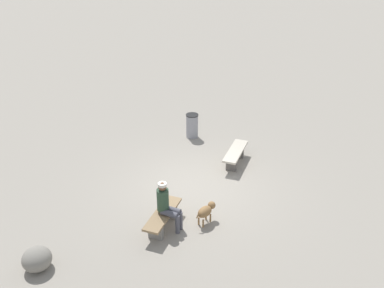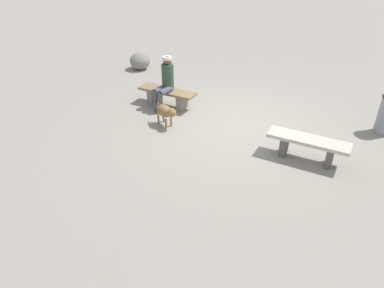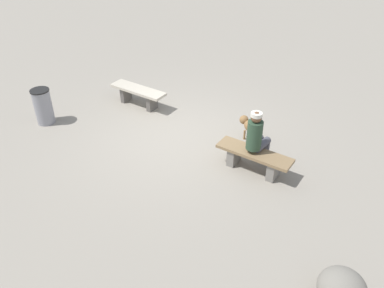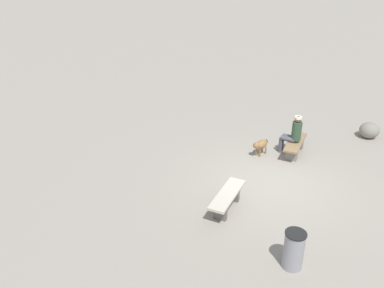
{
  "view_description": "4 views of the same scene",
  "coord_description": "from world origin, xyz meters",
  "px_view_note": "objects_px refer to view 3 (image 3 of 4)",
  "views": [
    {
      "loc": [
        8.71,
        5.86,
        6.99
      ],
      "look_at": [
        -0.85,
        -0.7,
        0.82
      ],
      "focal_mm": 40.84,
      "sensor_mm": 36.0,
      "label": 1
    },
    {
      "loc": [
        -4.03,
        5.97,
        3.76
      ],
      "look_at": [
        -0.61,
        2.23,
        0.73
      ],
      "focal_mm": 32.82,
      "sensor_mm": 36.0,
      "label": 2
    },
    {
      "loc": [
        5.69,
        -4.66,
        4.7
      ],
      "look_at": [
        0.9,
        -0.33,
        0.4
      ],
      "focal_mm": 36.23,
      "sensor_mm": 36.0,
      "label": 3
    },
    {
      "loc": [
        -8.61,
        -4.24,
        5.88
      ],
      "look_at": [
        -0.6,
        2.39,
        0.67
      ],
      "focal_mm": 37.29,
      "sensor_mm": 36.0,
      "label": 4
    }
  ],
  "objects_px": {
    "dog": "(251,126)",
    "trash_bin": "(43,106)",
    "bench_right": "(254,158)",
    "bench_left": "(138,93)",
    "seated_person": "(257,136)"
  },
  "relations": [
    {
      "from": "dog",
      "to": "trash_bin",
      "type": "height_order",
      "value": "trash_bin"
    },
    {
      "from": "seated_person",
      "to": "dog",
      "type": "xyz_separation_m",
      "value": [
        -0.71,
        0.69,
        -0.36
      ]
    },
    {
      "from": "bench_left",
      "to": "dog",
      "type": "xyz_separation_m",
      "value": [
        3.0,
        0.85,
        0.02
      ]
    },
    {
      "from": "bench_right",
      "to": "dog",
      "type": "relative_size",
      "value": 2.25
    },
    {
      "from": "bench_right",
      "to": "seated_person",
      "type": "distance_m",
      "value": 0.45
    },
    {
      "from": "bench_left",
      "to": "seated_person",
      "type": "height_order",
      "value": "seated_person"
    },
    {
      "from": "bench_left",
      "to": "seated_person",
      "type": "xyz_separation_m",
      "value": [
        3.71,
        0.16,
        0.39
      ]
    },
    {
      "from": "bench_left",
      "to": "dog",
      "type": "bearing_deg",
      "value": 1.86
    },
    {
      "from": "bench_right",
      "to": "trash_bin",
      "type": "height_order",
      "value": "trash_bin"
    },
    {
      "from": "bench_right",
      "to": "seated_person",
      "type": "xyz_separation_m",
      "value": [
        -0.05,
        0.09,
        0.43
      ]
    },
    {
      "from": "bench_left",
      "to": "bench_right",
      "type": "distance_m",
      "value": 3.76
    },
    {
      "from": "dog",
      "to": "trash_bin",
      "type": "relative_size",
      "value": 0.81
    },
    {
      "from": "bench_left",
      "to": "trash_bin",
      "type": "distance_m",
      "value": 2.29
    },
    {
      "from": "seated_person",
      "to": "trash_bin",
      "type": "distance_m",
      "value": 5.04
    },
    {
      "from": "bench_right",
      "to": "trash_bin",
      "type": "relative_size",
      "value": 1.83
    }
  ]
}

